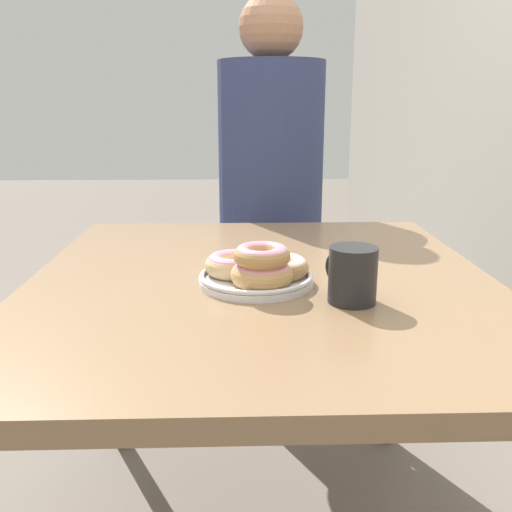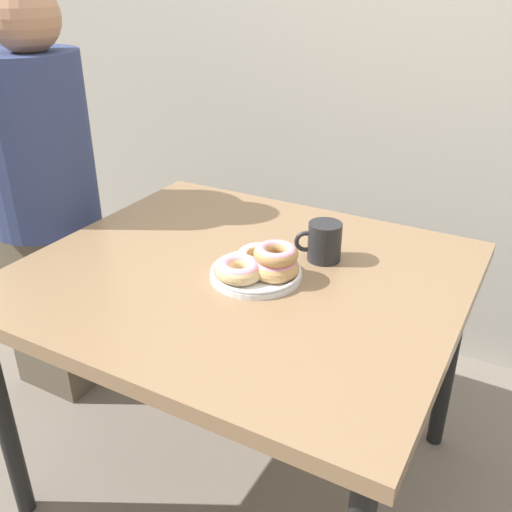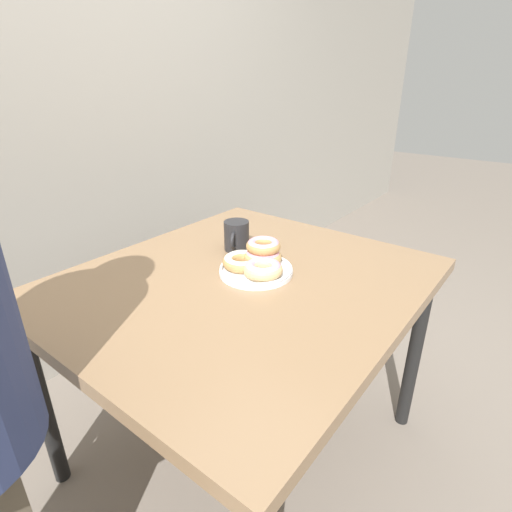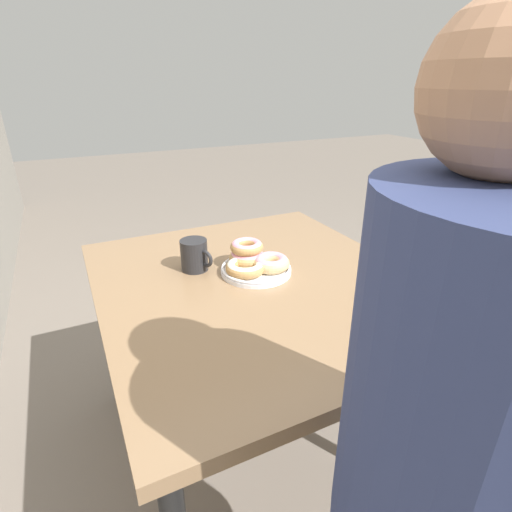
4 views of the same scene
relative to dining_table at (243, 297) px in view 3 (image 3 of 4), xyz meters
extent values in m
plane|color=#70665B|center=(0.00, -0.14, -0.66)|extent=(14.00, 14.00, 0.00)
cube|color=#9E998E|center=(0.00, 0.99, 0.64)|extent=(8.00, 0.05, 2.60)
cube|color=#846647|center=(0.00, 0.00, 0.05)|extent=(1.11, 0.98, 0.04)
cylinder|color=black|center=(0.49, -0.43, -0.31)|extent=(0.05, 0.05, 0.69)
cylinder|color=black|center=(-0.49, 0.43, -0.31)|extent=(0.05, 0.05, 0.69)
cylinder|color=black|center=(0.49, 0.43, -0.31)|extent=(0.05, 0.05, 0.69)
cylinder|color=white|center=(0.05, -0.01, 0.08)|extent=(0.23, 0.23, 0.01)
torus|color=white|center=(0.05, -0.01, 0.09)|extent=(0.23, 0.23, 0.01)
torus|color=tan|center=(0.10, 0.00, 0.11)|extent=(0.14, 0.14, 0.04)
torus|color=pink|center=(0.10, 0.00, 0.11)|extent=(0.13, 0.13, 0.03)
torus|color=#B2844C|center=(0.04, 0.03, 0.10)|extent=(0.14, 0.14, 0.04)
torus|color=silver|center=(0.04, 0.03, 0.11)|extent=(0.13, 0.13, 0.03)
torus|color=#D6B27A|center=(0.03, -0.06, 0.10)|extent=(0.17, 0.17, 0.04)
torus|color=pink|center=(0.03, -0.06, 0.11)|extent=(0.16, 0.16, 0.03)
torus|color=#B2844C|center=(0.10, 0.00, 0.14)|extent=(0.15, 0.15, 0.03)
torus|color=pink|center=(0.10, 0.00, 0.15)|extent=(0.14, 0.14, 0.03)
cylinder|color=#232326|center=(0.16, 0.16, 0.12)|extent=(0.09, 0.09, 0.11)
cylinder|color=#382114|center=(0.16, 0.16, 0.17)|extent=(0.07, 0.07, 0.00)
torus|color=#232326|center=(0.12, 0.14, 0.12)|extent=(0.06, 0.04, 0.06)
camera|label=1|loc=(1.16, -0.05, 0.43)|focal=40.00mm
camera|label=2|loc=(0.67, -1.12, 0.77)|focal=40.00mm
camera|label=3|loc=(-0.85, -0.71, 0.64)|focal=28.00mm
camera|label=4|loc=(-1.02, 0.50, 0.66)|focal=28.00mm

